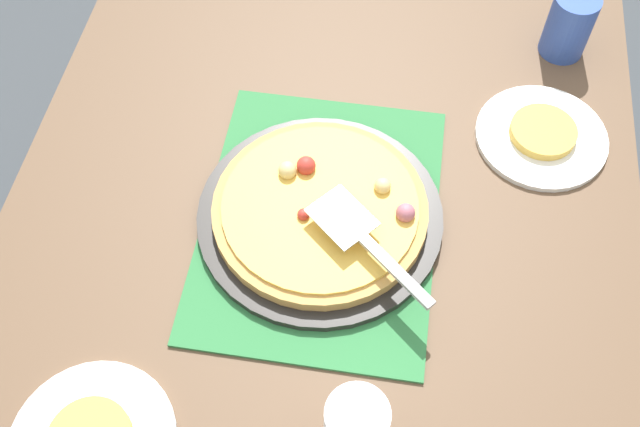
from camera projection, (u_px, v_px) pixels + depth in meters
ground_plane at (320, 383)px, 1.78m from camera, size 8.00×8.00×0.00m
dining_table at (320, 254)px, 1.24m from camera, size 1.40×1.00×0.75m
placemat at (320, 219)px, 1.14m from camera, size 0.48×0.36×0.01m
pizza_pan at (320, 216)px, 1.13m from camera, size 0.38×0.38×0.01m
pizza at (321, 208)px, 1.12m from camera, size 0.33×0.33×0.05m
plate_near_left at (541, 137)px, 1.23m from camera, size 0.22×0.22×0.01m
served_slice_left at (543, 132)px, 1.22m from camera, size 0.11×0.11×0.02m
cup_far at (569, 25)px, 1.29m from camera, size 0.08×0.08×0.12m
pizza_server at (364, 239)px, 1.05m from camera, size 0.18×0.20×0.01m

